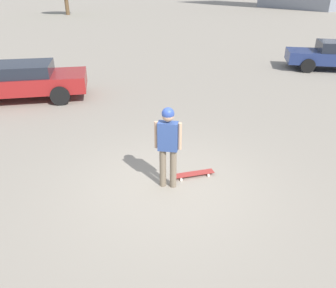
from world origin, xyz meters
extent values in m
plane|color=gray|center=(0.00, 0.00, 0.00)|extent=(220.00, 220.00, 0.00)
cylinder|color=#7A6B56|center=(0.08, -0.07, 0.42)|extent=(0.13, 0.13, 0.85)
cylinder|color=#7A6B56|center=(-0.08, 0.07, 0.42)|extent=(0.13, 0.13, 0.85)
cube|color=#334C8C|center=(0.00, 0.00, 1.14)|extent=(0.43, 0.40, 0.58)
cylinder|color=tan|center=(0.18, -0.15, 1.15)|extent=(0.07, 0.07, 0.55)
cylinder|color=tan|center=(-0.18, 0.15, 1.15)|extent=(0.07, 0.07, 0.55)
sphere|color=tan|center=(0.00, 0.00, 1.57)|extent=(0.23, 0.23, 0.23)
sphere|color=#2D4799|center=(0.00, 0.00, 1.61)|extent=(0.24, 0.24, 0.24)
cube|color=#A5332D|center=(-0.67, -0.04, 0.07)|extent=(0.94, 0.42, 0.01)
cylinder|color=silver|center=(-0.34, -0.02, 0.03)|extent=(0.07, 0.04, 0.06)
cylinder|color=silver|center=(-0.40, -0.22, 0.03)|extent=(0.07, 0.04, 0.06)
cylinder|color=silver|center=(-0.95, 0.15, 0.03)|extent=(0.07, 0.04, 0.06)
cylinder|color=silver|center=(-1.00, -0.06, 0.03)|extent=(0.07, 0.04, 0.06)
cube|color=maroon|center=(1.64, -7.64, 0.61)|extent=(5.00, 3.32, 0.56)
cube|color=#1E232D|center=(1.53, -7.60, 1.09)|extent=(2.53, 2.29, 0.40)
cylinder|color=black|center=(0.59, -6.28, 0.33)|extent=(0.69, 0.41, 0.66)
cylinder|color=black|center=(-0.03, -8.04, 0.33)|extent=(0.69, 0.41, 0.66)
cylinder|color=black|center=(-10.61, -4.94, 0.33)|extent=(0.62, 0.59, 0.65)
cylinder|color=black|center=(-11.81, -6.27, 0.33)|extent=(0.62, 0.59, 0.65)
cylinder|color=brown|center=(-9.73, -42.92, 1.56)|extent=(0.51, 0.51, 3.12)
camera|label=1|loc=(2.94, 4.95, 3.80)|focal=35.00mm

